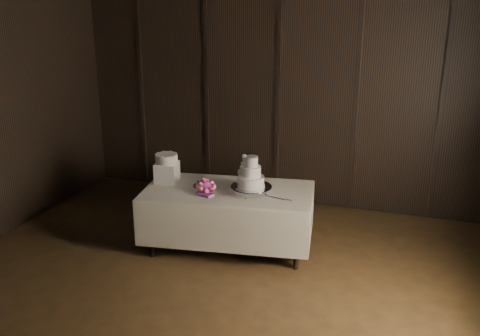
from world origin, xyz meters
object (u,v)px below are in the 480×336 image
at_px(display_table, 228,217).
at_px(box_pedestal, 167,172).
at_px(cake_stand, 251,190).
at_px(wedding_cake, 249,175).
at_px(small_cake, 166,158).
at_px(bouquet, 205,186).

height_order(display_table, box_pedestal, box_pedestal).
height_order(cake_stand, box_pedestal, box_pedestal).
distance_m(wedding_cake, small_cake, 1.07).
bearing_deg(display_table, wedding_cake, -17.15).
bearing_deg(box_pedestal, cake_stand, -1.90).
xyz_separation_m(display_table, small_cake, (-0.80, 0.01, 0.65)).
relative_size(wedding_cake, box_pedestal, 1.40).
xyz_separation_m(cake_stand, small_cake, (-1.10, 0.04, 0.26)).
bearing_deg(wedding_cake, box_pedestal, -179.65).
distance_m(cake_stand, wedding_cake, 0.19).
bearing_deg(box_pedestal, bouquet, -14.89).
distance_m(display_table, small_cake, 1.03).
height_order(cake_stand, small_cake, small_cake).
bearing_deg(wedding_cake, display_table, 175.08).
distance_m(cake_stand, small_cake, 1.13).
height_order(display_table, bouquet, bouquet).
bearing_deg(cake_stand, small_cake, 178.10).
relative_size(wedding_cake, bouquet, 0.89).
relative_size(cake_stand, bouquet, 1.19).
distance_m(cake_stand, bouquet, 0.54).
bearing_deg(bouquet, display_table, 30.02).
relative_size(cake_stand, box_pedestal, 1.86).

